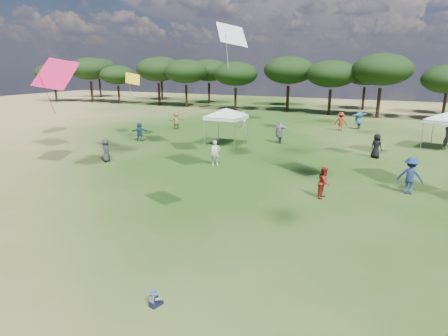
{
  "coord_description": "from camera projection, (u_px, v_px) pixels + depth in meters",
  "views": [
    {
      "loc": [
        5.49,
        -4.86,
        6.11
      ],
      "look_at": [
        0.45,
        6.0,
        2.83
      ],
      "focal_mm": 30.0,
      "sensor_mm": 36.0,
      "label": 1
    }
  ],
  "objects": [
    {
      "name": "festival_crowd",
      "position": [
        305.0,
        134.0,
        29.77
      ],
      "size": [
        28.43,
        23.41,
        1.88
      ],
      "color": "navy",
      "rests_on": "ground"
    },
    {
      "name": "toddler",
      "position": [
        154.0,
        299.0,
        9.77
      ],
      "size": [
        0.36,
        0.39,
        0.49
      ],
      "rotation": [
        0.0,
        0.0,
        -0.26
      ],
      "color": "black",
      "rests_on": "ground"
    },
    {
      "name": "tree_line",
      "position": [
        376.0,
        71.0,
        47.17
      ],
      "size": [
        108.78,
        17.63,
        7.77
      ],
      "color": "black",
      "rests_on": "ground"
    },
    {
      "name": "tent_left",
      "position": [
        226.0,
        110.0,
        28.93
      ],
      "size": [
        5.51,
        5.51,
        3.25
      ],
      "rotation": [
        0.0,
        0.0,
        -0.01
      ],
      "color": "gray",
      "rests_on": "ground"
    }
  ]
}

